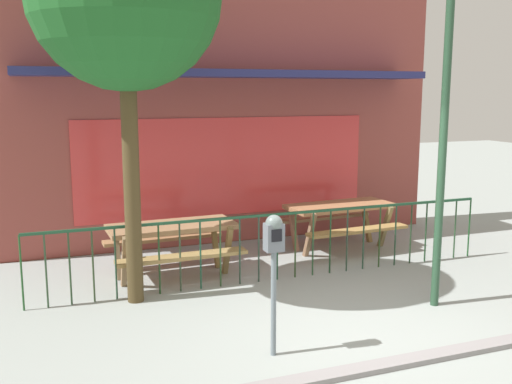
{
  "coord_description": "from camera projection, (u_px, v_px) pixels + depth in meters",
  "views": [
    {
      "loc": [
        -3.12,
        -5.23,
        2.65
      ],
      "look_at": [
        -0.17,
        2.54,
        1.21
      ],
      "focal_mm": 41.09,
      "sensor_mm": 36.0,
      "label": 1
    }
  ],
  "objects": [
    {
      "name": "pub_storefront",
      "position": [
        223.0,
        101.0,
        10.21
      ],
      "size": [
        8.01,
        1.4,
        4.94
      ],
      "color": "brown",
      "rests_on": "ground"
    },
    {
      "name": "picnic_table_left",
      "position": [
        172.0,
        235.0,
        8.38
      ],
      "size": [
        1.84,
        1.42,
        0.79
      ],
      "color": "#966E4A",
      "rests_on": "ground"
    },
    {
      "name": "parking_meter_near",
      "position": [
        274.0,
        248.0,
        5.77
      ],
      "size": [
        0.18,
        0.17,
        1.46
      ],
      "color": "slate",
      "rests_on": "ground"
    },
    {
      "name": "street_lamp",
      "position": [
        446.0,
        85.0,
        6.89
      ],
      "size": [
        0.28,
        0.28,
        4.19
      ],
      "color": "#274931",
      "rests_on": "ground"
    },
    {
      "name": "patio_fence_front",
      "position": [
        277.0,
        234.0,
        8.23
      ],
      "size": [
        6.75,
        0.04,
        0.97
      ],
      "color": "#1D482E",
      "rests_on": "ground"
    },
    {
      "name": "picnic_table_right",
      "position": [
        340.0,
        214.0,
        9.86
      ],
      "size": [
        1.89,
        1.48,
        0.79
      ],
      "color": "#A66E47",
      "rests_on": "ground"
    },
    {
      "name": "curb_edge",
      "position": [
        391.0,
        367.0,
        5.71
      ],
      "size": [
        11.21,
        0.2,
        0.11
      ],
      "primitive_type": "cube",
      "color": "gray",
      "rests_on": "ground"
    },
    {
      "name": "ground",
      "position": [
        353.0,
        338.0,
        6.37
      ],
      "size": [
        40.0,
        40.0,
        0.0
      ],
      "primitive_type": "plane",
      "color": "#949C98"
    }
  ]
}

